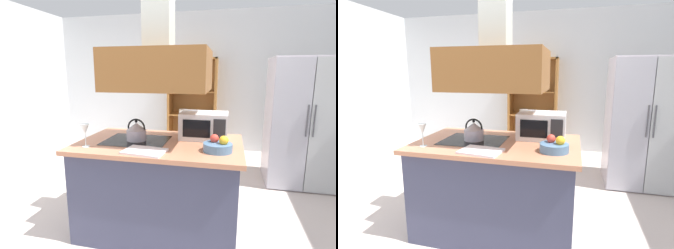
# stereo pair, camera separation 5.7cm
# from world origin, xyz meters

# --- Properties ---
(ground_plane) EXTENTS (7.80, 7.80, 0.00)m
(ground_plane) POSITION_xyz_m (0.00, 0.00, 0.00)
(ground_plane) COLOR beige
(wall_back) EXTENTS (6.00, 0.12, 2.70)m
(wall_back) POSITION_xyz_m (0.00, 3.00, 1.35)
(wall_back) COLOR silver
(wall_back) RESTS_ON ground
(kitchen_island) EXTENTS (1.54, 0.98, 0.90)m
(kitchen_island) POSITION_xyz_m (0.01, -0.01, 0.45)
(kitchen_island) COLOR #3B3E57
(kitchen_island) RESTS_ON ground
(range_hood) EXTENTS (0.90, 0.70, 1.31)m
(range_hood) POSITION_xyz_m (0.01, -0.01, 1.69)
(range_hood) COLOR brown
(refrigerator) EXTENTS (0.90, 0.77, 1.75)m
(refrigerator) POSITION_xyz_m (1.63, 1.53, 0.87)
(refrigerator) COLOR #BFB4BE
(refrigerator) RESTS_ON ground
(dish_cabinet) EXTENTS (0.93, 0.40, 1.82)m
(dish_cabinet) POSITION_xyz_m (-0.06, 2.78, 0.81)
(dish_cabinet) COLOR #9C622C
(dish_cabinet) RESTS_ON ground
(kettle) EXTENTS (0.19, 0.19, 0.21)m
(kettle) POSITION_xyz_m (-0.22, -0.01, 0.99)
(kettle) COLOR #BBB3C5
(kettle) RESTS_ON kitchen_island
(cutting_board) EXTENTS (0.37, 0.28, 0.02)m
(cutting_board) POSITION_xyz_m (-0.02, -0.35, 0.91)
(cutting_board) COLOR white
(cutting_board) RESTS_ON kitchen_island
(microwave) EXTENTS (0.46, 0.35, 0.26)m
(microwave) POSITION_xyz_m (0.41, 0.23, 1.03)
(microwave) COLOR silver
(microwave) RESTS_ON kitchen_island
(wine_glass_on_counter) EXTENTS (0.08, 0.08, 0.21)m
(wine_glass_on_counter) POSITION_xyz_m (-0.58, -0.32, 1.05)
(wine_glass_on_counter) COLOR silver
(wine_glass_on_counter) RESTS_ON kitchen_island
(fruit_bowl) EXTENTS (0.24, 0.24, 0.14)m
(fruit_bowl) POSITION_xyz_m (0.57, -0.19, 0.95)
(fruit_bowl) COLOR #4C7299
(fruit_bowl) RESTS_ON kitchen_island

